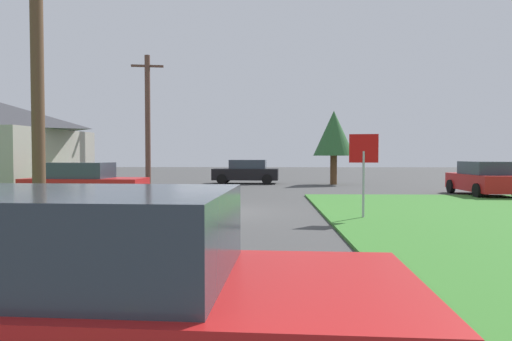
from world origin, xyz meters
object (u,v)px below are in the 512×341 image
object	(u,v)px
car_approaching_junction	(246,172)
utility_pole_mid	(148,120)
stop_sign	(364,159)
oak_tree_left	(334,134)
car_behind_on_main_road	(109,306)
utility_pole_near	(37,59)
car_on_crossroad	(482,179)
parked_car_near_building	(83,184)

from	to	relation	value
car_approaching_junction	utility_pole_mid	xyz separation A→B (m)	(-5.37, -4.99, 3.10)
stop_sign	oak_tree_left	distance (m)	16.22
stop_sign	car_approaching_junction	bearing A→B (deg)	-67.64
utility_pole_mid	car_behind_on_main_road	bearing A→B (deg)	-75.14
car_approaching_junction	utility_pole_near	xyz separation A→B (m)	(-4.78, -17.94, 3.71)
stop_sign	utility_pole_near	size ratio (longest dim) A/B	0.28
car_behind_on_main_road	car_on_crossroad	bearing A→B (deg)	60.54
utility_pole_near	car_approaching_junction	bearing A→B (deg)	75.08
stop_sign	car_approaching_junction	distance (m)	17.46
utility_pole_near	utility_pole_mid	bearing A→B (deg)	92.60
car_approaching_junction	parked_car_near_building	bearing A→B (deg)	69.63
parked_car_near_building	utility_pole_near	world-z (taller)	utility_pole_near
car_on_crossroad	utility_pole_near	size ratio (longest dim) A/B	0.50
car_behind_on_main_road	utility_pole_near	distance (m)	10.82
stop_sign	car_approaching_junction	world-z (taller)	stop_sign
stop_sign	oak_tree_left	bearing A→B (deg)	-87.26
stop_sign	utility_pole_mid	size ratio (longest dim) A/B	0.33
utility_pole_near	utility_pole_mid	world-z (taller)	utility_pole_near
stop_sign	car_on_crossroad	distance (m)	10.78
parked_car_near_building	car_behind_on_main_road	world-z (taller)	same
stop_sign	utility_pole_near	xyz separation A→B (m)	(-9.07, -1.04, 2.73)
car_behind_on_main_road	utility_pole_near	size ratio (longest dim) A/B	0.48
parked_car_near_building	car_approaching_junction	distance (m)	14.23
stop_sign	parked_car_near_building	bearing A→B (deg)	-13.01
car_approaching_junction	oak_tree_left	size ratio (longest dim) A/B	0.93
car_approaching_junction	car_on_crossroad	size ratio (longest dim) A/B	1.03
stop_sign	utility_pole_near	bearing A→B (deg)	14.65
utility_pole_near	car_on_crossroad	bearing A→B (deg)	28.72
parked_car_near_building	car_behind_on_main_road	size ratio (longest dim) A/B	1.09
stop_sign	utility_pole_mid	bearing A→B (deg)	-42.85
car_approaching_junction	car_on_crossroad	distance (m)	14.64
utility_pole_mid	car_approaching_junction	bearing A→B (deg)	42.92
oak_tree_left	utility_pole_mid	bearing A→B (deg)	-159.55
utility_pole_near	oak_tree_left	xyz separation A→B (m)	(10.58, 17.12, -1.18)
parked_car_near_building	utility_pole_near	xyz separation A→B (m)	(0.87, -4.88, 3.71)
car_behind_on_main_road	utility_pole_near	bearing A→B (deg)	123.32
parked_car_near_building	oak_tree_left	distance (m)	16.95
parked_car_near_building	stop_sign	bearing A→B (deg)	-18.94
stop_sign	oak_tree_left	world-z (taller)	oak_tree_left
utility_pole_near	oak_tree_left	bearing A→B (deg)	58.27
car_on_crossroad	utility_pole_near	xyz separation A→B (m)	(-16.33, -8.95, 3.71)
stop_sign	utility_pole_near	world-z (taller)	utility_pole_near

